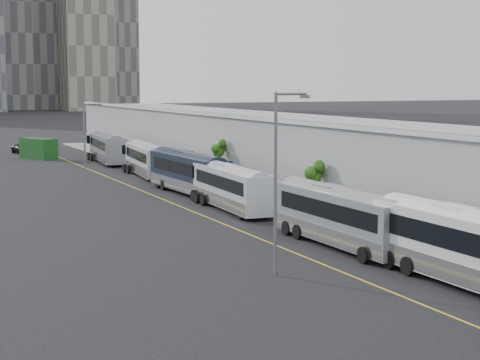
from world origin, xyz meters
TOP-DOWN VIEW (x-y plane):
  - sidewalk at (9.00, 55.00)m, footprint 10.00×170.00m
  - lane_line at (-1.50, 55.00)m, footprint 0.12×160.00m
  - depot at (12.99, 55.00)m, footprint 12.45×160.40m
  - bus_2 at (2.60, 35.92)m, footprint 3.00×13.54m
  - bus_3 at (1.97, 47.37)m, footprint 2.85×12.78m
  - bus_4 at (1.65, 63.50)m, footprint 3.10×12.48m
  - bus_5 at (1.90, 74.02)m, footprint 3.14×13.35m
  - bus_6 at (2.71, 89.18)m, footprint 3.67×12.52m
  - bus_7 at (2.60, 105.34)m, footprint 3.77×13.20m
  - tree_2 at (6.17, 58.30)m, footprint 1.26×1.26m
  - tree_3 at (6.24, 77.29)m, footprint 1.11×1.11m
  - street_lamp_near at (-4.94, 42.37)m, footprint 2.04×0.22m
  - street_lamp_far at (-4.40, 87.33)m, footprint 2.04×0.22m
  - shipping_container at (-4.41, 115.02)m, footprint 4.42×6.23m
  - suv at (-4.78, 123.61)m, footprint 3.56×5.71m

SIDE VIEW (x-z plane):
  - lane_line at x=-1.50m, z-range 0.00..0.02m
  - sidewalk at x=9.00m, z-range 0.00..0.12m
  - suv at x=-4.78m, z-range 0.00..1.47m
  - shipping_container at x=-4.41m, z-range 0.00..2.77m
  - bus_6 at x=2.71m, z-range -0.28..3.32m
  - bus_4 at x=1.65m, z-range -0.28..3.34m
  - bus_3 at x=1.97m, z-range -0.29..3.43m
  - bus_7 at x=2.60m, z-range -0.30..3.51m
  - bus_5 at x=1.90m, z-range -0.30..3.58m
  - bus_2 at x=2.60m, z-range -0.31..3.64m
  - tree_2 at x=6.17m, z-range 1.22..5.07m
  - tree_3 at x=6.24m, z-range 1.40..5.61m
  - depot at x=12.99m, z-range -0.09..7.11m
  - street_lamp_far at x=-4.40m, z-range 0.68..8.78m
  - street_lamp_near at x=-4.94m, z-range 0.70..10.39m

